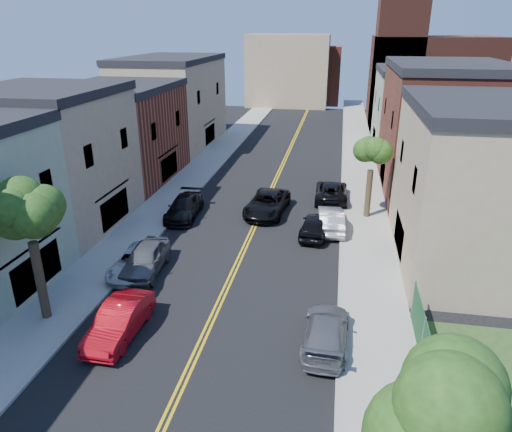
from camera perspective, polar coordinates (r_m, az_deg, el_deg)
The scene contains 26 objects.
sidewalk_left at distance 47.09m, azimuth -6.87°, elevation 5.70°, with size 3.20×100.00×0.15m, color gray.
sidewalk_right at distance 45.21m, azimuth 12.76°, elevation 4.62°, with size 3.20×100.00×0.15m, color gray.
curb_left at distance 46.62m, azimuth -4.80°, elevation 5.62°, with size 0.30×100.00×0.15m, color gray.
curb_right at distance 45.15m, azimuth 10.54°, elevation 4.77°, with size 0.30×100.00×0.15m, color gray.
bldg_left_tan_near at distance 35.36m, azimuth -23.88°, elevation 5.90°, with size 9.00×10.00×9.00m, color #998466.
bldg_left_brick at distance 44.72m, azimuth -16.19°, elevation 9.32°, with size 9.00×12.00×8.00m, color brown.
bldg_left_tan_far at distance 57.28m, azimuth -10.18°, elevation 13.23°, with size 9.00×16.00×9.50m, color #998466.
bldg_right_tan at distance 29.80m, azimuth 26.23°, elevation 2.74°, with size 9.00×12.00×9.00m, color #998466.
bldg_right_brick at distance 42.86m, azimuth 21.67°, elevation 9.49°, with size 9.00×14.00×10.00m, color brown.
bldg_right_palegrn at distance 56.56m, azimuth 19.04°, elevation 11.78°, with size 9.00×12.00×8.50m, color gray.
church at distance 71.35m, azimuth 19.60°, elevation 16.06°, with size 16.20×14.20×22.60m.
backdrop_left at distance 86.02m, azimuth 3.90°, elevation 17.20°, with size 14.00×8.00×12.00m, color #998466.
backdrop_center at distance 89.74m, azimuth 6.84°, elevation 16.66°, with size 10.00×8.00×10.00m, color brown.
fence_right at distance 18.00m, azimuth 21.79°, elevation -22.17°, with size 0.04×15.00×1.90m, color #143F1E.
tree_left_mid at distance 22.76m, azimuth -26.47°, elevation 2.77°, with size 5.20×5.20×9.29m.
tree_right_corner at distance 9.62m, azimuth 23.65°, elevation -17.90°, with size 5.80×5.80×10.35m.
tree_right_far at distance 34.11m, azimuth 14.12°, elevation 8.79°, with size 4.40×4.40×8.03m.
red_sedan at distance 22.73m, azimuth -16.27°, elevation -12.14°, with size 1.63×4.66×1.54m, color #AC0B14.
white_pickup at distance 27.89m, azimuth -14.37°, elevation -5.43°, with size 2.18×4.73×1.32m, color silver.
grey_car_left at distance 27.74m, azimuth -13.29°, elevation -5.08°, with size 1.95×4.86×1.66m, color #505257.
black_car_left at distance 35.16m, azimuth -8.71°, elevation 1.06°, with size 2.12×5.22×1.52m, color black.
grey_car_right at distance 21.56m, azimuth 8.51°, elevation -13.68°, with size 1.96×4.82×1.40m, color #55575C.
black_car_right at distance 31.87m, azimuth 7.17°, elevation -1.12°, with size 1.78×4.43×1.51m, color black.
silver_car_right at distance 32.90m, azimuth 9.07°, elevation -0.41°, with size 1.67×4.80×1.58m, color #ADB0B5.
dark_car_right_far at distance 38.66m, azimuth 9.15°, elevation 2.99°, with size 2.52×5.47×1.52m, color black.
black_suv_lane at distance 35.39m, azimuth 1.36°, elevation 1.55°, with size 2.69×5.83×1.62m, color black.
Camera 1 is at (5.48, -3.20, 13.20)m, focal length 32.90 mm.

